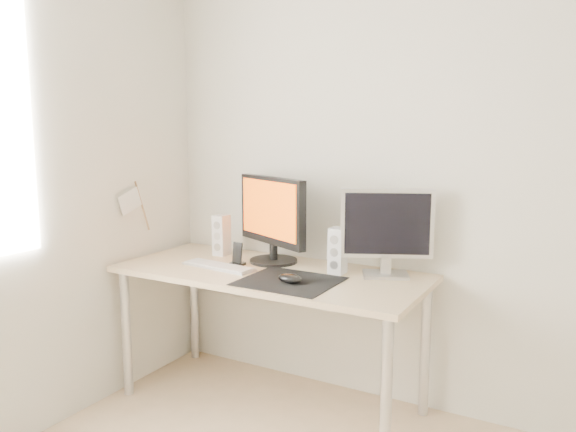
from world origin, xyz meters
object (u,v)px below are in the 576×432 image
at_px(desk, 270,285).
at_px(phone_dock, 237,258).
at_px(main_monitor, 272,216).
at_px(speaker_left, 221,235).
at_px(speaker_right, 338,251).
at_px(second_monitor, 387,228).
at_px(keyboard, 219,266).
at_px(mouse, 290,278).

distance_m(desk, phone_dock, 0.24).
xyz_separation_m(main_monitor, speaker_left, (-0.35, 0.01, -0.14)).
bearing_deg(speaker_right, speaker_left, 176.08).
distance_m(second_monitor, speaker_left, 0.99).
xyz_separation_m(speaker_right, keyboard, (-0.59, -0.20, -0.11)).
height_order(desk, speaker_left, speaker_left).
height_order(second_monitor, speaker_right, second_monitor).
height_order(speaker_left, keyboard, speaker_left).
xyz_separation_m(second_monitor, phone_dock, (-0.76, -0.18, -0.20)).
bearing_deg(keyboard, mouse, -9.90).
relative_size(mouse, speaker_right, 0.52).
bearing_deg(phone_dock, main_monitor, 48.38).
distance_m(speaker_right, phone_dock, 0.55).
relative_size(second_monitor, speaker_left, 1.87).
relative_size(keyboard, phone_dock, 3.45).
bearing_deg(keyboard, second_monitor, 17.95).
xyz_separation_m(keyboard, phone_dock, (0.06, 0.09, 0.03)).
distance_m(mouse, phone_dock, 0.45).
height_order(second_monitor, keyboard, second_monitor).
height_order(second_monitor, phone_dock, second_monitor).
distance_m(desk, main_monitor, 0.38).
distance_m(mouse, main_monitor, 0.49).
height_order(desk, phone_dock, phone_dock).
distance_m(main_monitor, speaker_left, 0.37).
bearing_deg(main_monitor, second_monitor, 2.74).
height_order(mouse, desk, mouse).
distance_m(mouse, desk, 0.28).
relative_size(desk, second_monitor, 3.68).
bearing_deg(desk, speaker_left, 158.47).
distance_m(speaker_left, phone_dock, 0.28).
relative_size(desk, speaker_right, 6.87).
bearing_deg(keyboard, desk, 16.73).
height_order(main_monitor, keyboard, main_monitor).
relative_size(main_monitor, keyboard, 1.20).
xyz_separation_m(desk, speaker_right, (0.33, 0.12, 0.19)).
height_order(second_monitor, speaker_left, second_monitor).
height_order(main_monitor, phone_dock, main_monitor).
bearing_deg(mouse, desk, 142.06).
bearing_deg(main_monitor, mouse, -47.76).
height_order(desk, speaker_right, speaker_right).
distance_m(main_monitor, second_monitor, 0.64).
distance_m(mouse, speaker_right, 0.32).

